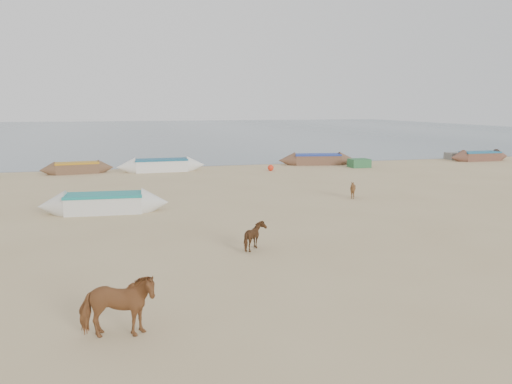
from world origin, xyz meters
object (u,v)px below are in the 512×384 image
(calf_front, at_px, (353,190))
(calf_right, at_px, (256,237))
(cow_adult, at_px, (117,306))
(near_canoe, at_px, (104,203))

(calf_front, bearing_deg, calf_right, -62.70)
(cow_adult, height_order, near_canoe, cow_adult)
(cow_adult, bearing_deg, calf_front, -33.12)
(calf_front, xyz_separation_m, calf_right, (-7.26, -7.66, -0.00))
(near_canoe, bearing_deg, cow_adult, -83.19)
(cow_adult, distance_m, calf_right, 6.92)
(calf_right, bearing_deg, cow_adult, 155.28)
(cow_adult, xyz_separation_m, calf_front, (11.65, 13.00, -0.22))
(cow_adult, height_order, calf_front, cow_adult)
(calf_right, bearing_deg, calf_front, -28.82)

